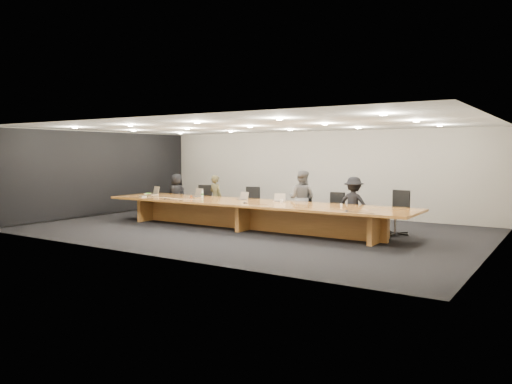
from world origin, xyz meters
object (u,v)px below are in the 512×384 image
at_px(chair_far_right, 396,212).
at_px(laptop_c, 242,196).
at_px(laptop_a, 153,190).
at_px(water_bottle, 202,194).
at_px(person_a, 177,195).
at_px(mic_left, 165,199).
at_px(chair_mid_right, 301,208).
at_px(chair_right, 334,211).
at_px(laptop_d, 279,198).
at_px(amber_mug, 191,197).
at_px(chair_left, 203,201).
at_px(person_c, 302,199).
at_px(laptop_b, 196,193).
at_px(paper_cup_near, 282,201).
at_px(chair_mid_left, 250,204).
at_px(paper_cup_far, 341,205).
at_px(chair_far_left, 172,200).
at_px(conference_table, 250,210).
at_px(person_d, 354,204).
at_px(mic_center, 245,203).
at_px(mic_right, 347,211).
at_px(person_b, 216,197).
at_px(av_box, 143,196).

relative_size(chair_far_right, laptop_c, 3.85).
xyz_separation_m(laptop_a, water_bottle, (2.00, 0.02, -0.03)).
bearing_deg(person_a, mic_left, 115.74).
height_order(chair_mid_right, chair_right, chair_mid_right).
bearing_deg(laptop_d, amber_mug, 169.44).
distance_m(chair_mid_right, laptop_a, 4.91).
distance_m(chair_left, person_c, 3.57).
bearing_deg(laptop_c, mic_left, -144.44).
bearing_deg(chair_mid_right, laptop_b, -148.18).
distance_m(chair_left, water_bottle, 1.14).
bearing_deg(paper_cup_near, mic_left, -166.83).
relative_size(chair_right, laptop_c, 3.42).
relative_size(chair_mid_left, paper_cup_far, 13.86).
height_order(chair_far_left, water_bottle, chair_far_left).
bearing_deg(amber_mug, chair_far_right, 13.43).
distance_m(conference_table, chair_right, 2.29).
height_order(person_d, mic_center, person_d).
height_order(laptop_b, water_bottle, laptop_b).
distance_m(conference_table, mic_left, 2.60).
bearing_deg(person_c, chair_mid_right, -47.06).
bearing_deg(laptop_a, mic_right, 13.42).
relative_size(chair_right, mic_right, 9.43).
relative_size(chair_left, paper_cup_far, 13.96).
xyz_separation_m(chair_mid_right, laptop_c, (-1.41, -0.87, 0.35)).
relative_size(person_b, water_bottle, 6.64).
height_order(person_c, mic_center, person_c).
xyz_separation_m(person_b, laptop_b, (-0.16, -0.79, 0.19)).
height_order(chair_far_left, chair_far_right, chair_far_right).
height_order(amber_mug, av_box, amber_mug).
bearing_deg(chair_far_left, paper_cup_near, -3.01).
bearing_deg(laptop_d, mic_center, -148.99).
xyz_separation_m(chair_far_left, water_bottle, (2.04, -0.93, 0.36)).
xyz_separation_m(water_bottle, mic_left, (-0.62, -0.92, -0.09)).
bearing_deg(laptop_b, paper_cup_far, 14.68).
bearing_deg(chair_right, paper_cup_near, -132.93).
distance_m(person_b, water_bottle, 0.86).
xyz_separation_m(conference_table, laptop_b, (-2.19, 0.35, 0.37)).
xyz_separation_m(chair_mid_left, mic_right, (3.94, -1.98, 0.23)).
relative_size(laptop_a, laptop_b, 1.01).
distance_m(person_a, av_box, 1.64).
bearing_deg(chair_far_right, water_bottle, -153.85).
bearing_deg(conference_table, av_box, -172.52).
xyz_separation_m(chair_mid_left, person_c, (1.86, -0.20, 0.27)).
bearing_deg(chair_mid_left, paper_cup_far, -31.02).
relative_size(mic_left, mic_right, 0.95).
bearing_deg(paper_cup_far, av_box, -173.75).
distance_m(chair_right, person_b, 3.95).
bearing_deg(paper_cup_far, person_c, 149.35).
bearing_deg(person_d, paper_cup_far, 92.90).
distance_m(chair_mid_right, person_d, 1.60).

